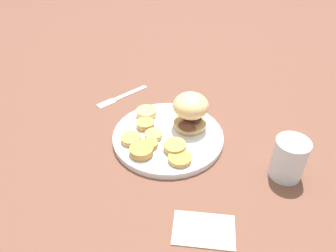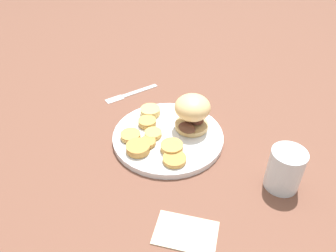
# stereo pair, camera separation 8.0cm
# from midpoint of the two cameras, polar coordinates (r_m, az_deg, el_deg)

# --- Properties ---
(ground_plane) EXTENTS (4.00, 4.00, 0.00)m
(ground_plane) POSITION_cam_midpoint_polar(r_m,az_deg,el_deg) (0.82, 2.77, -2.40)
(ground_plane) COLOR brown
(dinner_plate) EXTENTS (0.28, 0.28, 0.02)m
(dinner_plate) POSITION_cam_midpoint_polar(r_m,az_deg,el_deg) (0.82, 2.79, -1.90)
(dinner_plate) COLOR white
(dinner_plate) RESTS_ON ground_plane
(sandwich) EXTENTS (0.09, 0.10, 0.09)m
(sandwich) POSITION_cam_midpoint_polar(r_m,az_deg,el_deg) (0.81, 7.03, 2.29)
(sandwich) COLOR tan
(sandwich) RESTS_ON dinner_plate
(potato_round_0) EXTENTS (0.05, 0.05, 0.01)m
(potato_round_0) POSITION_cam_midpoint_polar(r_m,az_deg,el_deg) (0.80, -3.74, -1.71)
(potato_round_0) COLOR tan
(potato_round_0) RESTS_ON dinner_plate
(potato_round_1) EXTENTS (0.05, 0.05, 0.01)m
(potato_round_1) POSITION_cam_midpoint_polar(r_m,az_deg,el_deg) (0.84, -0.93, 0.56)
(potato_round_1) COLOR tan
(potato_round_1) RESTS_ON dinner_plate
(potato_round_2) EXTENTS (0.06, 0.06, 0.02)m
(potato_round_2) POSITION_cam_midpoint_polar(r_m,az_deg,el_deg) (0.76, -2.26, -3.96)
(potato_round_2) COLOR #BC8942
(potato_round_2) RESTS_ON dinner_plate
(potato_round_3) EXTENTS (0.05, 0.05, 0.02)m
(potato_round_3) POSITION_cam_midpoint_polar(r_m,az_deg,el_deg) (0.87, -0.51, 2.52)
(potato_round_3) COLOR #DBB766
(potato_round_3) RESTS_ON dinner_plate
(potato_round_4) EXTENTS (0.04, 0.04, 0.01)m
(potato_round_4) POSITION_cam_midpoint_polar(r_m,az_deg,el_deg) (0.80, 0.28, -1.67)
(potato_round_4) COLOR tan
(potato_round_4) RESTS_ON dinner_plate
(potato_round_5) EXTENTS (0.05, 0.05, 0.02)m
(potato_round_5) POSITION_cam_midpoint_polar(r_m,az_deg,el_deg) (0.77, 3.86, -3.77)
(potato_round_5) COLOR tan
(potato_round_5) RESTS_ON dinner_plate
(potato_round_6) EXTENTS (0.04, 0.04, 0.01)m
(potato_round_6) POSITION_cam_midpoint_polar(r_m,az_deg,el_deg) (0.78, -0.64, -2.95)
(potato_round_6) COLOR #BC8942
(potato_round_6) RESTS_ON dinner_plate
(potato_round_7) EXTENTS (0.05, 0.05, 0.01)m
(potato_round_7) POSITION_cam_midpoint_polar(r_m,az_deg,el_deg) (0.74, 4.22, -5.90)
(potato_round_7) COLOR #BC8942
(potato_round_7) RESTS_ON dinner_plate
(fork) EXTENTS (0.16, 0.09, 0.00)m
(fork) POSITION_cam_midpoint_polar(r_m,az_deg,el_deg) (0.99, -4.13, 5.62)
(fork) COLOR silver
(fork) RESTS_ON ground_plane
(drinking_glass) EXTENTS (0.07, 0.07, 0.09)m
(drinking_glass) POSITION_cam_midpoint_polar(r_m,az_deg,el_deg) (0.74, 22.69, -7.13)
(drinking_glass) COLOR silver
(drinking_glass) RESTS_ON ground_plane
(napkin) EXTENTS (0.14, 0.12, 0.01)m
(napkin) POSITION_cam_midpoint_polar(r_m,az_deg,el_deg) (0.64, 6.85, -18.11)
(napkin) COLOR beige
(napkin) RESTS_ON ground_plane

